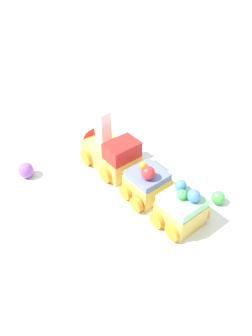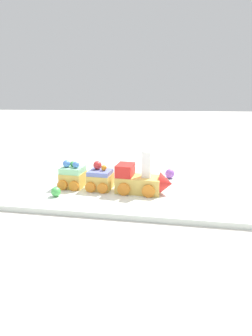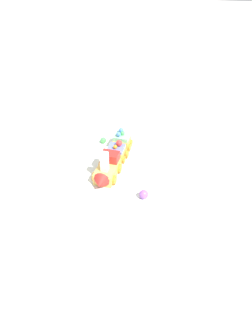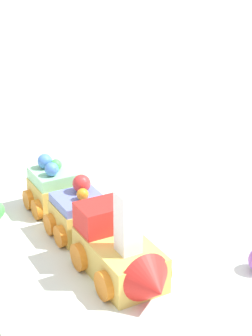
# 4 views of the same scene
# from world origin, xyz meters

# --- Properties ---
(ground_plane) EXTENTS (10.00, 10.00, 0.00)m
(ground_plane) POSITION_xyz_m (0.00, 0.00, 0.00)
(ground_plane) COLOR beige
(display_board) EXTENTS (0.61, 0.36, 0.01)m
(display_board) POSITION_xyz_m (0.00, 0.00, 0.01)
(display_board) COLOR silver
(display_board) RESTS_ON ground_plane
(cake_train_locomotive) EXTENTS (0.14, 0.08, 0.10)m
(cake_train_locomotive) POSITION_xyz_m (0.07, -0.04, 0.04)
(cake_train_locomotive) COLOR #E0BC56
(cake_train_locomotive) RESTS_ON display_board
(cake_car_blueberry) EXTENTS (0.06, 0.07, 0.07)m
(cake_car_blueberry) POSITION_xyz_m (-0.04, -0.04, 0.04)
(cake_car_blueberry) COLOR #E0BC56
(cake_car_blueberry) RESTS_ON display_board
(cake_car_mint) EXTENTS (0.06, 0.07, 0.07)m
(cake_car_mint) POSITION_xyz_m (-0.12, -0.03, 0.04)
(cake_car_mint) COLOR #E0BC56
(cake_car_mint) RESTS_ON display_board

